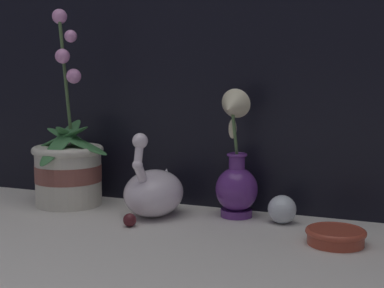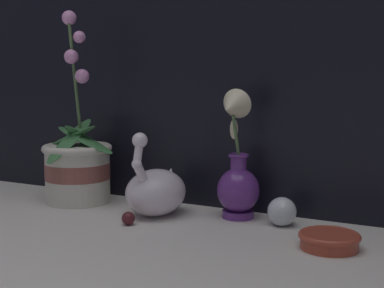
# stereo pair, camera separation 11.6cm
# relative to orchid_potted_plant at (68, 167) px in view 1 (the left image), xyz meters

# --- Properties ---
(ground_plane) EXTENTS (2.80, 2.80, 0.00)m
(ground_plane) POSITION_rel_orchid_potted_plant_xyz_m (0.32, -0.16, -0.10)
(ground_plane) COLOR beige
(orchid_potted_plant) EXTENTS (0.25, 0.22, 0.48)m
(orchid_potted_plant) POSITION_rel_orchid_potted_plant_xyz_m (0.00, 0.00, 0.00)
(orchid_potted_plant) COLOR beige
(orchid_potted_plant) RESTS_ON ground_plane
(swan_figurine) EXTENTS (0.13, 0.19, 0.20)m
(swan_figurine) POSITION_rel_orchid_potted_plant_xyz_m (0.24, -0.02, -0.04)
(swan_figurine) COLOR white
(swan_figurine) RESTS_ON ground_plane
(blue_vase) EXTENTS (0.10, 0.13, 0.29)m
(blue_vase) POSITION_rel_orchid_potted_plant_xyz_m (0.42, 0.04, 0.01)
(blue_vase) COLOR #602D7F
(blue_vase) RESTS_ON ground_plane
(glass_sphere) EXTENTS (0.06, 0.06, 0.06)m
(glass_sphere) POSITION_rel_orchid_potted_plant_xyz_m (0.53, 0.03, -0.06)
(glass_sphere) COLOR silver
(glass_sphere) RESTS_ON ground_plane
(amber_dish) EXTENTS (0.11, 0.11, 0.03)m
(amber_dish) POSITION_rel_orchid_potted_plant_xyz_m (0.66, -0.08, -0.08)
(amber_dish) COLOR #A8422D
(amber_dish) RESTS_ON ground_plane
(glass_bauble) EXTENTS (0.03, 0.03, 0.03)m
(glass_bauble) POSITION_rel_orchid_potted_plant_xyz_m (0.24, -0.12, -0.08)
(glass_bauble) COLOR #4C191E
(glass_bauble) RESTS_ON ground_plane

